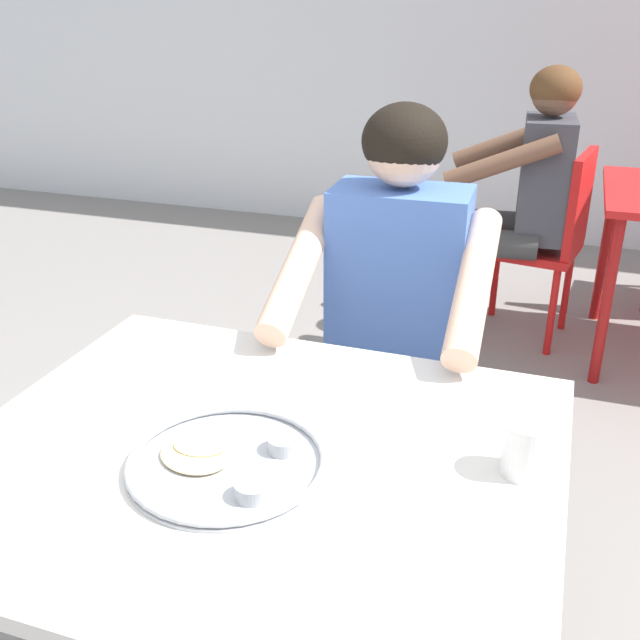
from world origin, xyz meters
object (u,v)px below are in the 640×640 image
(thali_tray, at_px, (228,461))
(chair_foreground, at_px, (403,356))
(chair_red_left, at_px, (548,235))
(table_foreground, at_px, (256,487))
(drinking_cup, at_px, (525,446))
(diner_foreground, at_px, (390,313))
(patron_background, at_px, (521,183))

(thali_tray, distance_m, chair_foreground, 0.97)
(chair_red_left, bearing_deg, table_foreground, -100.15)
(chair_foreground, bearing_deg, drinking_cup, -64.80)
(chair_foreground, height_order, diner_foreground, diner_foreground)
(chair_red_left, relative_size, patron_background, 0.72)
(thali_tray, distance_m, diner_foreground, 0.73)
(drinking_cup, height_order, chair_red_left, chair_red_left)
(table_foreground, bearing_deg, patron_background, 83.17)
(thali_tray, height_order, diner_foreground, diner_foreground)
(drinking_cup, relative_size, patron_background, 0.08)
(thali_tray, height_order, chair_red_left, chair_red_left)
(chair_foreground, relative_size, patron_background, 0.73)
(table_foreground, xyz_separation_m, drinking_cup, (0.45, 0.09, 0.13))
(chair_foreground, xyz_separation_m, diner_foreground, (0.01, -0.22, 0.23))
(thali_tray, height_order, patron_background, patron_background)
(chair_foreground, bearing_deg, table_foreground, -94.69)
(chair_foreground, xyz_separation_m, patron_background, (0.19, 1.34, 0.21))
(drinking_cup, distance_m, patron_background, 2.14)
(thali_tray, xyz_separation_m, patron_background, (0.29, 2.28, -0.03))
(diner_foreground, distance_m, chair_red_left, 1.65)
(diner_foreground, bearing_deg, patron_background, 83.14)
(chair_red_left, bearing_deg, chair_foreground, -103.57)
(chair_foreground, bearing_deg, thali_tray, -95.87)
(diner_foreground, bearing_deg, chair_foreground, 91.52)
(table_foreground, distance_m, diner_foreground, 0.67)
(drinking_cup, xyz_separation_m, chair_foreground, (-0.37, 0.79, -0.28))
(chair_red_left, bearing_deg, thali_tray, -100.48)
(chair_foreground, distance_m, chair_red_left, 1.41)
(drinking_cup, relative_size, chair_foreground, 0.11)
(drinking_cup, distance_m, chair_red_left, 2.19)
(thali_tray, relative_size, patron_background, 0.28)
(diner_foreground, xyz_separation_m, chair_red_left, (0.33, 1.59, -0.24))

